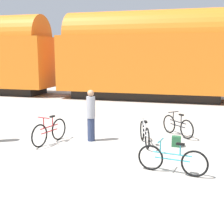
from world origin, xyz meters
TOP-DOWN VIEW (x-y plane):
  - ground_plane at (0.00, 0.00)m, footprint 80.00×80.00m
  - freight_train at (0.00, 11.76)m, footprint 35.65×3.18m
  - rail_near at (0.00, 11.04)m, footprint 47.65×0.07m
  - rail_far at (0.00, 12.48)m, footprint 47.65×0.07m
  - bicycle_black at (2.73, 2.93)m, footprint 1.18×1.22m
  - bicycle_maroon at (-1.26, 0.80)m, footprint 0.50×1.70m
  - bicycle_silver at (1.77, 1.53)m, footprint 0.61×1.60m
  - bicycle_teal at (2.85, -0.78)m, footprint 1.75×0.46m
  - person_in_grey at (-0.05, 1.47)m, footprint 0.29×0.29m
  - backpack at (2.79, 1.56)m, footprint 0.28×0.20m

SIDE VIEW (x-z plane):
  - ground_plane at x=0.00m, z-range 0.00..0.00m
  - rail_near at x=0.00m, z-range 0.00..0.01m
  - rail_far at x=0.00m, z-range 0.00..0.01m
  - backpack at x=2.79m, z-range 0.00..0.34m
  - bicycle_teal at x=2.85m, z-range -0.06..0.77m
  - bicycle_silver at x=1.77m, z-range -0.06..0.78m
  - bicycle_black at x=2.73m, z-range -0.06..0.79m
  - bicycle_maroon at x=-1.26m, z-range -0.07..0.86m
  - person_in_grey at x=-0.05m, z-range 0.02..1.77m
  - freight_train at x=0.00m, z-range 0.13..5.70m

